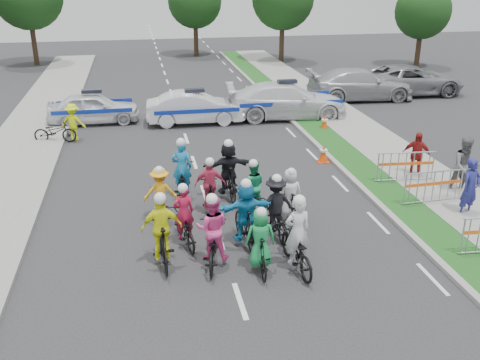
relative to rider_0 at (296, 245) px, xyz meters
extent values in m
plane|color=#28282B|center=(-1.58, -1.08, -0.65)|extent=(90.00, 90.00, 0.00)
cube|color=gray|center=(3.52, 3.92, -0.59)|extent=(0.20, 60.00, 0.12)
cube|color=#164616|center=(4.22, 3.92, -0.60)|extent=(1.20, 60.00, 0.11)
cube|color=gray|center=(6.02, 3.92, -0.59)|extent=(2.40, 60.00, 0.13)
imported|color=black|center=(0.00, 0.01, -0.14)|extent=(0.83, 1.99, 1.02)
imported|color=silver|center=(0.00, -0.04, 0.38)|extent=(0.65, 0.45, 1.70)
sphere|color=white|center=(0.00, -0.09, 1.18)|extent=(0.29, 0.29, 0.29)
imported|color=black|center=(-0.87, 0.11, -0.16)|extent=(0.51, 1.64, 0.98)
imported|color=#1B954A|center=(-0.87, 0.06, 0.26)|extent=(0.73, 0.49, 1.46)
sphere|color=white|center=(-0.87, 0.01, 0.93)|extent=(0.25, 0.25, 0.25)
imported|color=black|center=(-1.94, 0.62, -0.16)|extent=(1.01, 1.97, 0.99)
imported|color=#E64093|center=(-1.94, 0.57, 0.35)|extent=(0.91, 0.77, 1.64)
sphere|color=white|center=(-1.94, 0.52, 1.12)|extent=(0.28, 0.28, 0.28)
imported|color=black|center=(-3.13, 0.84, -0.10)|extent=(0.61, 1.88, 1.11)
imported|color=#F6FE1A|center=(-3.13, 0.79, 0.36)|extent=(1.00, 0.45, 1.67)
sphere|color=white|center=(-3.13, 0.74, 1.15)|extent=(0.29, 0.29, 0.29)
imported|color=black|center=(-0.07, 1.78, -0.18)|extent=(0.81, 1.84, 0.94)
imported|color=black|center=(-0.07, 1.73, 0.31)|extent=(1.06, 0.69, 1.56)
sphere|color=white|center=(-0.07, 1.68, 1.03)|extent=(0.27, 0.27, 0.27)
imported|color=black|center=(-0.95, 1.45, -0.11)|extent=(0.68, 1.83, 1.08)
imported|color=#198AC2|center=(-0.95, 1.40, 0.33)|extent=(1.54, 0.62, 1.61)
sphere|color=white|center=(-0.95, 1.35, 1.09)|extent=(0.28, 0.28, 0.28)
imported|color=black|center=(-2.52, 1.77, -0.20)|extent=(0.90, 1.80, 0.90)
imported|color=#BC1740|center=(-2.52, 1.72, 0.28)|extent=(0.60, 0.45, 1.50)
sphere|color=white|center=(-2.52, 1.67, 0.97)|extent=(0.26, 0.26, 0.26)
imported|color=black|center=(0.55, 2.56, -0.18)|extent=(0.54, 1.60, 0.95)
imported|color=white|center=(0.55, 2.51, 0.24)|extent=(0.72, 0.49, 1.42)
sphere|color=white|center=(0.55, 2.46, 0.88)|extent=(0.25, 0.25, 0.25)
imported|color=black|center=(-0.39, 3.18, -0.20)|extent=(0.89, 1.80, 0.90)
imported|color=#1C9C64|center=(-0.39, 3.13, 0.28)|extent=(0.82, 0.69, 1.50)
sphere|color=white|center=(-0.39, 3.08, 0.97)|extent=(0.26, 0.26, 0.26)
imported|color=black|center=(-1.59, 3.50, -0.15)|extent=(0.57, 1.71, 1.01)
imported|color=#D53B63|center=(-1.59, 3.45, 0.29)|extent=(0.91, 0.42, 1.52)
sphere|color=white|center=(-1.59, 3.40, 0.99)|extent=(0.26, 0.26, 0.26)
imported|color=black|center=(-3.03, 3.27, -0.21)|extent=(0.62, 1.68, 0.88)
imported|color=#FFB01A|center=(-3.03, 3.22, 0.26)|extent=(0.95, 0.56, 1.46)
sphere|color=white|center=(-3.03, 3.17, 0.92)|extent=(0.25, 0.25, 0.25)
imported|color=black|center=(-0.86, 4.57, -0.10)|extent=(0.65, 1.88, 1.11)
imported|color=black|center=(-0.86, 4.52, 0.36)|extent=(1.57, 0.60, 1.66)
sphere|color=white|center=(-0.86, 4.47, 1.14)|extent=(0.29, 0.29, 0.29)
imported|color=black|center=(-2.28, 4.83, -0.14)|extent=(1.01, 2.03, 1.02)
imported|color=#1A84C3|center=(-2.28, 4.78, 0.38)|extent=(0.68, 0.51, 1.70)
sphere|color=white|center=(-2.28, 4.73, 1.18)|extent=(0.29, 0.29, 0.29)
imported|color=silver|center=(-5.52, 14.16, 0.05)|extent=(4.14, 1.67, 1.41)
imported|color=silver|center=(-0.92, 13.21, 0.08)|extent=(4.49, 1.73, 1.46)
imported|color=silver|center=(3.48, 13.35, 0.18)|extent=(5.93, 2.87, 1.66)
imported|color=#A4A5A9|center=(8.39, 16.17, 0.18)|extent=(5.85, 2.68, 1.66)
imported|color=gray|center=(11.67, 16.83, 0.17)|extent=(6.00, 2.94, 1.64)
imported|color=navy|center=(5.75, 1.87, 0.24)|extent=(0.74, 0.60, 1.78)
imported|color=#5C5D62|center=(6.51, 3.35, 0.30)|extent=(0.99, 0.80, 1.90)
imported|color=maroon|center=(5.75, 5.03, 0.15)|extent=(1.01, 0.85, 1.61)
imported|color=#DBF70D|center=(-6.18, 11.61, 0.12)|extent=(1.12, 0.81, 1.55)
cube|color=#F24C0C|center=(3.15, 7.06, -0.64)|extent=(0.40, 0.40, 0.03)
cone|color=#F24C0C|center=(3.15, 7.06, -0.30)|extent=(0.36, 0.36, 0.70)
cylinder|color=silver|center=(3.15, 7.06, -0.20)|extent=(0.29, 0.29, 0.08)
cube|color=#F24C0C|center=(4.59, 11.02, -0.64)|extent=(0.40, 0.40, 0.03)
cone|color=#F24C0C|center=(4.59, 11.02, -0.30)|extent=(0.36, 0.36, 0.70)
cylinder|color=silver|center=(4.59, 11.02, -0.20)|extent=(0.29, 0.29, 0.08)
imported|color=black|center=(-6.93, 11.45, -0.20)|extent=(1.80, 0.85, 0.91)
cylinder|color=#382619|center=(7.42, 28.92, 0.97)|extent=(0.36, 0.36, 3.25)
cylinder|color=#382619|center=(16.42, 24.92, 0.72)|extent=(0.36, 0.36, 2.75)
sphere|color=black|center=(16.42, 24.92, 3.20)|extent=(3.85, 3.85, 3.85)
cylinder|color=#382619|center=(-10.58, 30.92, 1.10)|extent=(0.36, 0.36, 3.50)
cylinder|color=#382619|center=(1.42, 32.92, 0.85)|extent=(0.36, 0.36, 3.00)
sphere|color=black|center=(1.42, 32.92, 3.55)|extent=(4.20, 4.20, 4.20)
camera|label=1|loc=(-3.46, -10.76, 6.21)|focal=40.00mm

